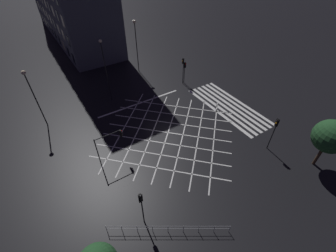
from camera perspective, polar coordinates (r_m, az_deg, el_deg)
The scene contains 12 objects.
ground_plane at distance 29.33m, azimuth 0.00°, elevation -1.67°, with size 200.00×200.00×0.00m, color black.
road_markings at distance 32.25m, azimuth 8.13°, elevation 2.47°, with size 20.06×23.31×0.01m.
traffic_light_se_cross at distance 38.08m, azimuth 3.83°, elevation 15.01°, with size 0.36×0.39×4.57m.
traffic_light_sw_cross at distance 27.76m, azimuth 25.46°, elevation -0.54°, with size 0.36×0.39×4.55m.
traffic_light_se_main at distance 38.45m, azimuth 4.30°, elevation 14.40°, with size 0.39×0.36×3.83m.
traffic_light_median_north at distance 24.81m, azimuth -14.40°, elevation -3.60°, with size 0.36×3.11×4.00m.
traffic_light_nw_main at distance 19.58m, azimuth -6.83°, elevation -18.86°, with size 0.39×0.36×4.24m.
street_lamp_east at distance 33.57m, azimuth -15.76°, elevation 14.86°, with size 0.42×0.42×9.33m.
street_lamp_west at distance 31.65m, azimuth -31.52°, elevation 8.20°, with size 0.52×0.52×8.06m.
street_lamp_far at distance 41.22m, azimuth -8.21°, elevation 21.68°, with size 0.55×0.55×9.05m.
street_tree_far at distance 27.99m, azimuth 36.02°, elevation -2.20°, with size 3.52×3.52×6.01m.
pedestrian_railing at distance 21.10m, azimuth 0.00°, elevation -24.51°, with size 5.78×8.99×1.05m.
Camera 1 is at (-18.17, 11.64, 19.87)m, focal length 24.00 mm.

